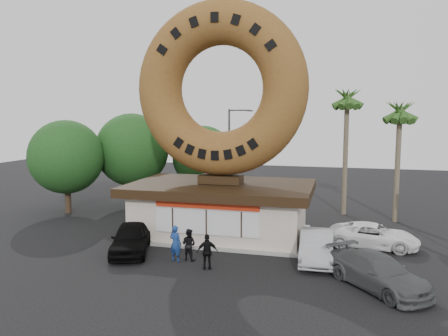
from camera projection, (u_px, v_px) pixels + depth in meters
name	position (u px, v px, depth m)	size (l,w,h in m)	color
ground	(189.00, 267.00, 21.68)	(90.00, 90.00, 0.00)	black
donut_shop	(221.00, 207.00, 27.21)	(11.20, 7.20, 3.80)	silver
giant_donut	(221.00, 89.00, 26.35)	(10.52, 10.52, 2.68)	brown
tree_west	(132.00, 150.00, 36.01)	(6.00, 6.00, 7.65)	#473321
tree_mid	(203.00, 157.00, 36.61)	(5.20, 5.20, 6.63)	#473321
tree_far	(66.00, 157.00, 33.10)	(5.60, 5.60, 7.14)	#473321
palm_near	(347.00, 103.00, 32.20)	(2.60, 2.60, 9.75)	#726651
palm_far	(400.00, 115.00, 29.98)	(2.60, 2.60, 8.75)	#726651
street_lamp	(231.00, 151.00, 36.97)	(2.11, 0.20, 8.00)	#59595E
person_left	(175.00, 243.00, 22.44)	(0.68, 0.45, 1.87)	navy
person_center	(189.00, 244.00, 22.58)	(0.80, 0.63, 1.65)	black
person_right	(207.00, 252.00, 21.19)	(1.03, 0.43, 1.76)	black
car_black	(131.00, 238.00, 23.80)	(1.90, 4.72, 1.61)	black
car_silver	(316.00, 246.00, 22.49)	(1.63, 4.68, 1.54)	#ABABB0
car_grey	(378.00, 272.00, 18.87)	(2.05, 5.05, 1.47)	#535658
car_white	(374.00, 236.00, 24.76)	(2.28, 4.94, 1.37)	white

